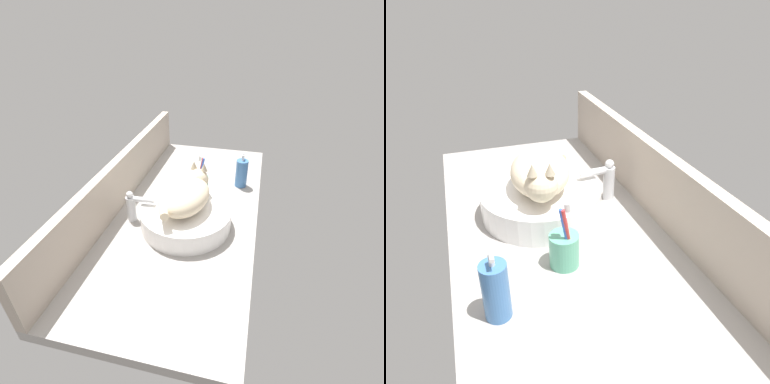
% 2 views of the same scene
% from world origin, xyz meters
% --- Properties ---
extents(ground_plane, '(1.33, 0.62, 0.04)m').
position_xyz_m(ground_plane, '(0.00, 0.00, -0.02)').
color(ground_plane, '#9E9993').
extents(backsplash_panel, '(1.33, 0.04, 0.21)m').
position_xyz_m(backsplash_panel, '(0.00, 0.29, 0.10)').
color(backsplash_panel, '#AD9E8E').
rests_on(backsplash_panel, ground_plane).
extents(sink_basin, '(0.36, 0.36, 0.08)m').
position_xyz_m(sink_basin, '(-0.11, -0.03, 0.04)').
color(sink_basin, white).
rests_on(sink_basin, ground_plane).
extents(cat, '(0.31, 0.21, 0.14)m').
position_xyz_m(cat, '(-0.10, -0.03, 0.14)').
color(cat, beige).
rests_on(cat, sink_basin).
extents(faucet, '(0.04, 0.12, 0.14)m').
position_xyz_m(faucet, '(-0.13, 0.18, 0.07)').
color(faucet, silver).
rests_on(faucet, ground_plane).
extents(soap_dispenser, '(0.06, 0.06, 0.17)m').
position_xyz_m(soap_dispenser, '(0.25, -0.21, 0.07)').
color(soap_dispenser, '#3F72B2').
rests_on(soap_dispenser, ground_plane).
extents(toothbrush_cup, '(0.07, 0.07, 0.19)m').
position_xyz_m(toothbrush_cup, '(0.14, -0.04, 0.05)').
color(toothbrush_cup, '#5BB28E').
rests_on(toothbrush_cup, ground_plane).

